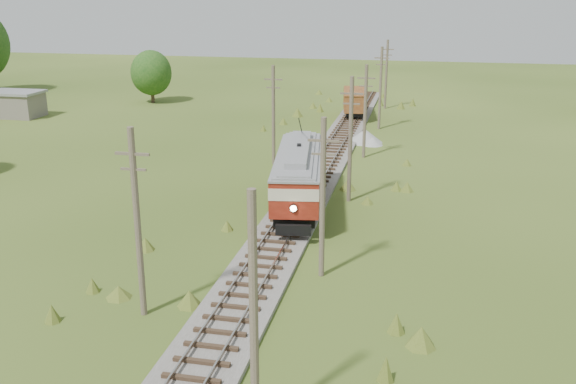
# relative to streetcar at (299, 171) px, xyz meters

# --- Properties ---
(railbed_main) EXTENTS (3.60, 96.00, 0.57)m
(railbed_main) POSITION_rel_streetcar_xyz_m (-0.00, 5.52, -2.57)
(railbed_main) COLOR #605B54
(railbed_main) RESTS_ON ground
(streetcar) EXTENTS (4.90, 13.29, 6.01)m
(streetcar) POSITION_rel_streetcar_xyz_m (0.00, 0.00, 0.00)
(streetcar) COLOR black
(streetcar) RESTS_ON ground
(gondola) EXTENTS (3.62, 8.26, 2.65)m
(gondola) POSITION_rel_streetcar_xyz_m (-0.00, 34.68, -0.77)
(gondola) COLOR black
(gondola) RESTS_ON ground
(gravel_pile) EXTENTS (3.66, 3.88, 1.33)m
(gravel_pile) POSITION_rel_streetcar_xyz_m (2.66, 21.44, -2.14)
(gravel_pile) COLOR gray
(gravel_pile) RESTS_ON ground
(utility_pole_r_1) EXTENTS (0.30, 0.30, 8.80)m
(utility_pole_r_1) POSITION_rel_streetcar_xyz_m (3.10, -23.48, 1.64)
(utility_pole_r_1) COLOR brown
(utility_pole_r_1) RESTS_ON ground
(utility_pole_r_2) EXTENTS (1.60, 0.30, 8.60)m
(utility_pole_r_2) POSITION_rel_streetcar_xyz_m (3.30, -10.48, 1.66)
(utility_pole_r_2) COLOR brown
(utility_pole_r_2) RESTS_ON ground
(utility_pole_r_3) EXTENTS (1.60, 0.30, 9.00)m
(utility_pole_r_3) POSITION_rel_streetcar_xyz_m (3.20, 2.52, 1.87)
(utility_pole_r_3) COLOR brown
(utility_pole_r_3) RESTS_ON ground
(utility_pole_r_4) EXTENTS (1.60, 0.30, 8.40)m
(utility_pole_r_4) POSITION_rel_streetcar_xyz_m (3.00, 15.52, 1.56)
(utility_pole_r_4) COLOR brown
(utility_pole_r_4) RESTS_ON ground
(utility_pole_r_5) EXTENTS (1.60, 0.30, 8.90)m
(utility_pole_r_5) POSITION_rel_streetcar_xyz_m (3.40, 28.52, 1.81)
(utility_pole_r_5) COLOR brown
(utility_pole_r_5) RESTS_ON ground
(utility_pole_r_6) EXTENTS (1.60, 0.30, 8.70)m
(utility_pole_r_6) POSITION_rel_streetcar_xyz_m (3.20, 41.52, 1.71)
(utility_pole_r_6) COLOR brown
(utility_pole_r_6) RESTS_ON ground
(utility_pole_l_a) EXTENTS (1.60, 0.30, 9.00)m
(utility_pole_l_a) POSITION_rel_streetcar_xyz_m (-4.20, -16.48, 1.87)
(utility_pole_l_a) COLOR brown
(utility_pole_l_a) RESTS_ON ground
(utility_pole_l_b) EXTENTS (1.60, 0.30, 8.60)m
(utility_pole_l_b) POSITION_rel_streetcar_xyz_m (-4.50, 11.52, 1.66)
(utility_pole_l_b) COLOR brown
(utility_pole_l_b) RESTS_ON ground
(tree_mid_a) EXTENTS (5.46, 5.46, 7.03)m
(tree_mid_a) POSITION_rel_streetcar_xyz_m (-28.00, 39.52, 1.26)
(tree_mid_a) COLOR #38281C
(tree_mid_a) RESTS_ON ground
(shed) EXTENTS (6.40, 4.40, 3.10)m
(shed) POSITION_rel_streetcar_xyz_m (-40.00, 26.52, -1.19)
(shed) COLOR slate
(shed) RESTS_ON ground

